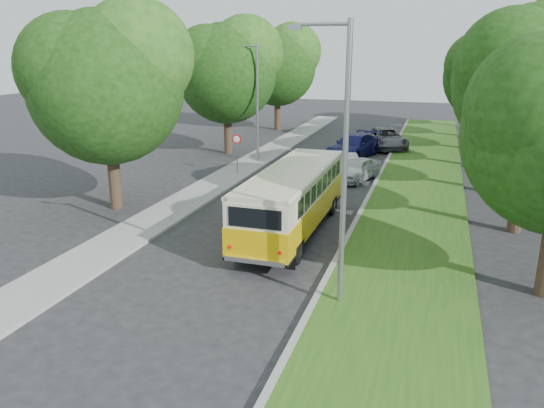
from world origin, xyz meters
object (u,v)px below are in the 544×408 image
(car_silver, at_px, (357,169))
(lamppost_near, at_px, (342,159))
(car_blue, at_px, (354,146))
(car_grey, at_px, (386,138))
(lamppost_far, at_px, (256,99))
(car_white, at_px, (345,166))
(vintage_bus, at_px, (293,201))

(car_silver, bearing_deg, lamppost_near, -65.83)
(car_blue, bearing_deg, car_grey, 82.02)
(lamppost_near, relative_size, lamppost_far, 1.07)
(lamppost_near, distance_m, car_grey, 26.19)
(car_silver, height_order, car_grey, car_grey)
(car_white, distance_m, car_blue, 6.23)
(vintage_bus, relative_size, car_grey, 1.71)
(car_silver, height_order, car_blue, car_blue)
(car_silver, relative_size, car_white, 0.93)
(lamppost_far, bearing_deg, lamppost_near, -64.29)
(vintage_bus, bearing_deg, car_blue, 90.94)
(lamppost_near, height_order, lamppost_far, lamppost_near)
(lamppost_far, xyz_separation_m, car_white, (6.39, -2.75, -3.44))
(lamppost_near, bearing_deg, lamppost_far, 115.71)
(lamppost_near, height_order, car_blue, lamppost_near)
(car_blue, bearing_deg, car_silver, -62.87)
(car_blue, relative_size, car_grey, 0.99)
(vintage_bus, distance_m, car_blue, 16.40)
(car_white, bearing_deg, vintage_bus, -109.38)
(car_silver, distance_m, car_blue, 6.80)
(lamppost_near, distance_m, car_silver, 15.82)
(lamppost_near, distance_m, lamppost_far, 20.53)
(vintage_bus, height_order, car_silver, vintage_bus)
(lamppost_near, bearing_deg, car_silver, 96.62)
(car_grey, bearing_deg, car_white, -115.83)
(lamppost_near, height_order, vintage_bus, lamppost_near)
(lamppost_far, distance_m, car_white, 7.76)
(lamppost_near, bearing_deg, car_white, 99.09)
(lamppost_near, xyz_separation_m, car_white, (-2.52, 15.75, -3.70))
(lamppost_near, bearing_deg, vintage_bus, 117.33)
(car_blue, bearing_deg, lamppost_near, -65.57)
(car_white, height_order, car_blue, car_blue)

